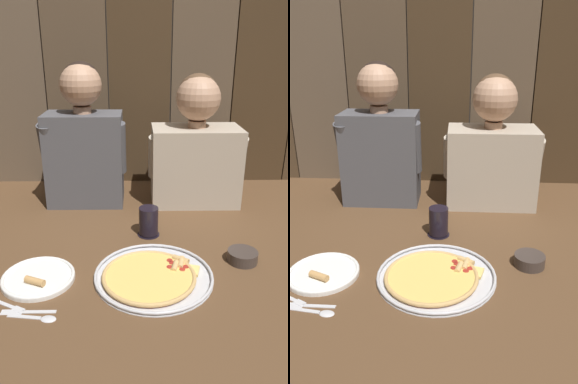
{
  "view_description": "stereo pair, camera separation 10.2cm",
  "coord_description": "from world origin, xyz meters",
  "views": [
    {
      "loc": [
        -0.01,
        -1.21,
        0.7
      ],
      "look_at": [
        0.01,
        0.1,
        0.18
      ],
      "focal_mm": 34.81,
      "sensor_mm": 36.0,
      "label": 1
    },
    {
      "loc": [
        0.09,
        -1.2,
        0.7
      ],
      "look_at": [
        0.01,
        0.1,
        0.18
      ],
      "focal_mm": 34.81,
      "sensor_mm": 36.0,
      "label": 2
    }
  ],
  "objects": [
    {
      "name": "ground_plane",
      "position": [
        0.0,
        0.0,
        0.0
      ],
      "size": [
        3.2,
        3.2,
        0.0
      ],
      "primitive_type": "plane",
      "color": "brown"
    },
    {
      "name": "pizza_tray",
      "position": [
        0.03,
        -0.2,
        0.01
      ],
      "size": [
        0.38,
        0.38,
        0.03
      ],
      "color": "silver",
      "rests_on": "ground"
    },
    {
      "name": "dinner_plate",
      "position": [
        -0.33,
        -0.2,
        0.01
      ],
      "size": [
        0.23,
        0.23,
        0.03
      ],
      "color": "white",
      "rests_on": "ground"
    },
    {
      "name": "drinking_glass",
      "position": [
        0.03,
        0.1,
        0.06
      ],
      "size": [
        0.09,
        0.09,
        0.11
      ],
      "color": "black",
      "rests_on": "ground"
    },
    {
      "name": "dipping_bowl",
      "position": [
        0.35,
        -0.1,
        0.02
      ],
      "size": [
        0.1,
        0.1,
        0.04
      ],
      "color": "#3D332D",
      "rests_on": "ground"
    },
    {
      "name": "table_fork",
      "position": [
        -0.39,
        -0.33,
        0.0
      ],
      "size": [
        0.12,
        0.07,
        0.01
      ],
      "color": "silver",
      "rests_on": "ground"
    },
    {
      "name": "table_knife",
      "position": [
        -0.32,
        -0.36,
        0.0
      ],
      "size": [
        0.16,
        0.02,
        0.01
      ],
      "color": "silver",
      "rests_on": "ground"
    },
    {
      "name": "table_spoon",
      "position": [
        -0.28,
        -0.38,
        0.0
      ],
      "size": [
        0.14,
        0.04,
        0.01
      ],
      "color": "silver",
      "rests_on": "ground"
    },
    {
      "name": "diner_left",
      "position": [
        -0.25,
        0.44,
        0.3
      ],
      "size": [
        0.38,
        0.21,
        0.64
      ],
      "color": "#4C4C51",
      "rests_on": "ground"
    },
    {
      "name": "diner_right",
      "position": [
        0.25,
        0.44,
        0.26
      ],
      "size": [
        0.43,
        0.24,
        0.59
      ],
      "color": "#B2A38E",
      "rests_on": "ground"
    },
    {
      "name": "wooden_backdrop_wall",
      "position": [
        0.0,
        0.74,
        0.62
      ],
      "size": [
        2.19,
        0.03,
        1.24
      ],
      "color": "#453321",
      "rests_on": "ground"
    }
  ]
}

